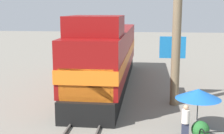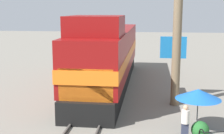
% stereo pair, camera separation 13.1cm
% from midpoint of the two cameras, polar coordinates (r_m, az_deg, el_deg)
% --- Properties ---
extents(ground_plane, '(120.00, 120.00, 0.00)m').
position_cam_midpoint_polar(ground_plane, '(17.42, -3.20, -8.21)').
color(ground_plane, slate).
extents(rail_near, '(0.08, 37.12, 0.15)m').
position_cam_midpoint_polar(rail_near, '(17.53, -5.53, -7.86)').
color(rail_near, '#4C4742').
rests_on(rail_near, ground_plane).
extents(rail_far, '(0.08, 37.12, 0.15)m').
position_cam_midpoint_polar(rail_far, '(17.28, -0.84, -8.08)').
color(rail_far, '#4C4742').
rests_on(rail_far, ground_plane).
extents(locomotive, '(3.19, 16.53, 5.24)m').
position_cam_midpoint_polar(locomotive, '(22.15, -0.73, 1.84)').
color(locomotive, black).
rests_on(locomotive, ground_plane).
extents(utility_pole, '(1.80, 0.51, 11.65)m').
position_cam_midpoint_polar(utility_pole, '(18.20, 12.23, 11.17)').
color(utility_pole, '#726047').
rests_on(utility_pole, ground_plane).
extents(vendor_umbrella, '(2.10, 2.10, 1.98)m').
position_cam_midpoint_polar(vendor_umbrella, '(14.97, 15.74, -4.79)').
color(vendor_umbrella, '#4C4C4C').
rests_on(vendor_umbrella, ground_plane).
extents(billboard_sign, '(1.61, 0.12, 3.93)m').
position_cam_midpoint_polar(billboard_sign, '(19.74, 11.29, 2.53)').
color(billboard_sign, '#595959').
rests_on(billboard_sign, ground_plane).
extents(shrub_cluster, '(0.79, 0.79, 0.79)m').
position_cam_midpoint_polar(shrub_cluster, '(14.46, 16.07, -11.00)').
color(shrub_cluster, '#236028').
rests_on(shrub_cluster, ground_plane).
extents(person_bystander, '(0.34, 0.34, 1.57)m').
position_cam_midpoint_polar(person_bystander, '(14.01, 13.50, -9.62)').
color(person_bystander, '#2D3347').
rests_on(person_bystander, ground_plane).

